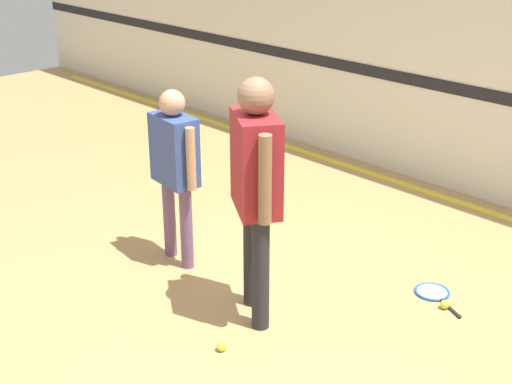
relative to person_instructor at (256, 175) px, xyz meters
name	(u,v)px	position (x,y,z in m)	size (l,w,h in m)	color
ground_plane	(252,322)	(0.06, -0.09, -1.05)	(16.00, 16.00, 0.00)	tan
wall_back	(505,33)	(0.06, 3.03, 0.54)	(16.00, 0.07, 3.20)	silver
floor_stripe	(469,205)	(0.06, 2.78, -1.05)	(14.40, 0.10, 0.01)	yellow
person_instructor	(256,175)	(0.00, 0.00, 0.00)	(0.56, 0.48, 1.70)	#232328
person_student_left	(175,159)	(-1.01, 0.11, -0.18)	(0.53, 0.26, 1.42)	#6B4C70
racket_spare_on_floor	(434,293)	(0.73, 1.13, -1.04)	(0.51, 0.35, 0.03)	blue
tennis_ball_near_instructor	(222,346)	(0.16, -0.46, -1.02)	(0.07, 0.07, 0.07)	#CCE038
tennis_ball_by_spare_racket	(445,305)	(0.89, 1.02, -1.02)	(0.07, 0.07, 0.07)	#CCE038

